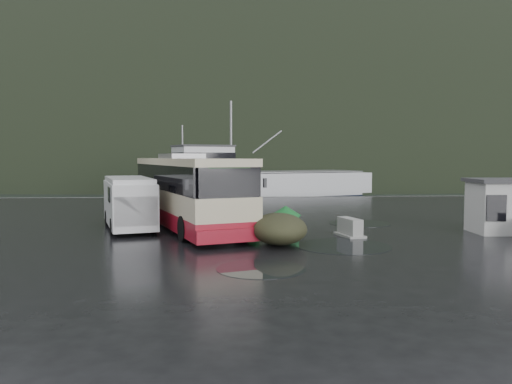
{
  "coord_description": "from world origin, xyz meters",
  "views": [
    {
      "loc": [
        -1.74,
        -22.65,
        3.42
      ],
      "look_at": [
        -0.38,
        1.86,
        1.7
      ],
      "focal_mm": 35.0,
      "sensor_mm": 36.0,
      "label": 1
    }
  ],
  "objects": [
    {
      "name": "headland",
      "position": [
        10.0,
        250.0,
        0.0
      ],
      "size": [
        780.0,
        540.0,
        570.0
      ],
      "primitive_type": "ellipsoid",
      "color": "black",
      "rests_on": "ground"
    },
    {
      "name": "white_van",
      "position": [
        -6.49,
        1.35,
        0.0
      ],
      "size": [
        3.69,
        6.26,
        2.47
      ],
      "primitive_type": null,
      "rotation": [
        0.0,
        0.0,
        0.3
      ],
      "color": "silver",
      "rests_on": "ground"
    },
    {
      "name": "dome_tent",
      "position": [
        0.24,
        -3.29,
        0.0
      ],
      "size": [
        2.23,
        3.12,
        1.22
      ],
      "primitive_type": null,
      "rotation": [
        0.0,
        0.0,
        -0.01
      ],
      "color": "#33331F",
      "rests_on": "ground"
    },
    {
      "name": "ticket_kiosk",
      "position": [
        10.74,
        -0.97,
        0.0
      ],
      "size": [
        3.25,
        2.53,
        2.46
      ],
      "primitive_type": null,
      "rotation": [
        0.0,
        0.0,
        -0.05
      ],
      "color": "#BBBAB6",
      "rests_on": "ground"
    },
    {
      "name": "ground",
      "position": [
        0.0,
        0.0,
        0.0
      ],
      "size": [
        160.0,
        160.0,
        0.0
      ],
      "primitive_type": "plane",
      "color": "black",
      "rests_on": "ground"
    },
    {
      "name": "puddles",
      "position": [
        2.23,
        -1.41,
        0.0
      ],
      "size": [
        8.76,
        14.08,
        0.01
      ],
      "color": "black",
      "rests_on": "ground"
    },
    {
      "name": "waste_bin_left",
      "position": [
        -0.85,
        -0.18,
        0.0
      ],
      "size": [
        1.14,
        1.14,
        1.34
      ],
      "primitive_type": null,
      "rotation": [
        0.0,
        0.0,
        -0.21
      ],
      "color": "#136B27",
      "rests_on": "ground"
    },
    {
      "name": "quay_edge",
      "position": [
        0.0,
        20.0,
        0.0
      ],
      "size": [
        160.0,
        0.6,
        1.5
      ],
      "primitive_type": "cube",
      "color": "#999993",
      "rests_on": "ground"
    },
    {
      "name": "jersey_barrier_a",
      "position": [
        3.5,
        -1.53,
        0.0
      ],
      "size": [
        1.15,
        1.72,
        0.79
      ],
      "primitive_type": null,
      "rotation": [
        0.0,
        0.0,
        0.25
      ],
      "color": "#999993",
      "rests_on": "ground"
    },
    {
      "name": "waste_bin_right",
      "position": [
        0.72,
        -1.46,
        0.0
      ],
      "size": [
        1.12,
        1.12,
        1.34
      ],
      "primitive_type": null,
      "rotation": [
        0.0,
        0.0,
        0.18
      ],
      "color": "#136B27",
      "rests_on": "ground"
    },
    {
      "name": "fishing_trawler",
      "position": [
        1.36,
        28.59,
        0.0
      ],
      "size": [
        26.37,
        14.75,
        10.43
      ],
      "primitive_type": null,
      "rotation": [
        0.0,
        0.0,
        0.37
      ],
      "color": "silver",
      "rests_on": "ground"
    },
    {
      "name": "coach_bus",
      "position": [
        -3.78,
        1.87,
        0.0
      ],
      "size": [
        7.25,
        13.11,
        3.62
      ],
      "primitive_type": null,
      "rotation": [
        0.0,
        0.0,
        0.34
      ],
      "color": "beige",
      "rests_on": "ground"
    },
    {
      "name": "harbor_water",
      "position": [
        0.0,
        110.0,
        0.0
      ],
      "size": [
        300.0,
        180.0,
        0.02
      ],
      "primitive_type": "cube",
      "color": "black",
      "rests_on": "ground"
    },
    {
      "name": "jersey_barrier_b",
      "position": [
        10.89,
        -1.12,
        0.0
      ],
      "size": [
        0.76,
        1.47,
        0.73
      ],
      "primitive_type": null,
      "rotation": [
        0.0,
        0.0,
        -0.02
      ],
      "color": "#999993",
      "rests_on": "ground"
    }
  ]
}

